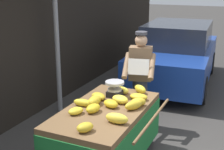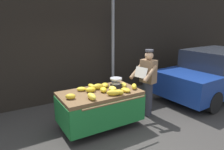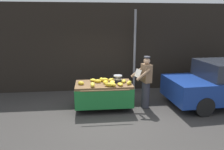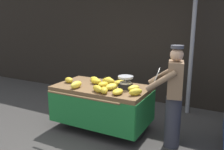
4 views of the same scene
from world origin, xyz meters
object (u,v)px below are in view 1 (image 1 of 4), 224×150
(street_pole, at_px, (56,32))
(banana_bunch_12, at_px, (134,105))
(banana_bunch_4, at_px, (85,127))
(vendor_person, at_px, (140,80))
(banana_bunch_9, at_px, (111,104))
(banana_bunch_10, at_px, (140,89))
(banana_cart, at_px, (105,124))
(banana_bunch_0, at_px, (138,102))
(weighing_scale, at_px, (115,89))
(banana_bunch_5, at_px, (139,97))
(banana_bunch_2, at_px, (76,111))
(banana_bunch_8, at_px, (93,108))
(banana_bunch_13, at_px, (117,118))
(banana_bunch_7, at_px, (120,99))
(banana_bunch_3, at_px, (94,101))
(banana_bunch_11, at_px, (122,90))
(banana_bunch_1, at_px, (83,103))
(banana_bunch_6, at_px, (98,96))
(parked_car, at_px, (176,54))

(street_pole, xyz_separation_m, banana_bunch_12, (-1.20, -2.00, -0.68))
(banana_bunch_4, relative_size, vendor_person, 0.12)
(banana_bunch_9, height_order, banana_bunch_10, banana_bunch_10)
(street_pole, bearing_deg, banana_bunch_12, -121.01)
(banana_cart, relative_size, banana_bunch_0, 8.45)
(weighing_scale, bearing_deg, banana_bunch_5, -86.31)
(banana_bunch_2, bearing_deg, banana_bunch_8, -50.12)
(banana_bunch_5, relative_size, banana_bunch_9, 1.17)
(weighing_scale, distance_m, banana_bunch_9, 0.43)
(banana_bunch_9, bearing_deg, vendor_person, 1.73)
(banana_bunch_13, bearing_deg, banana_bunch_7, 19.50)
(banana_bunch_12, bearing_deg, banana_bunch_2, 126.13)
(banana_bunch_3, distance_m, banana_bunch_13, 0.65)
(banana_bunch_11, xyz_separation_m, banana_bunch_13, (-1.00, -0.34, 0.01))
(banana_cart, bearing_deg, banana_bunch_12, -70.90)
(banana_bunch_8, distance_m, banana_bunch_13, 0.45)
(street_pole, xyz_separation_m, banana_bunch_3, (-1.28, -1.45, -0.68))
(banana_bunch_1, relative_size, banana_bunch_12, 1.03)
(banana_bunch_8, bearing_deg, banana_bunch_11, -4.87)
(banana_bunch_0, distance_m, banana_bunch_7, 0.27)
(banana_bunch_0, relative_size, vendor_person, 0.12)
(banana_bunch_13, bearing_deg, banana_bunch_0, -4.64)
(banana_bunch_9, bearing_deg, banana_bunch_6, 55.16)
(banana_bunch_12, relative_size, parked_car, 0.07)
(banana_bunch_8, height_order, banana_bunch_13, banana_bunch_13)
(banana_bunch_9, bearing_deg, banana_bunch_5, -30.22)
(street_pole, distance_m, vendor_person, 1.81)
(street_pole, height_order, banana_bunch_12, street_pole)
(banana_cart, xyz_separation_m, banana_bunch_5, (0.49, -0.30, 0.28))
(banana_bunch_1, bearing_deg, banana_bunch_12, -75.36)
(vendor_person, bearing_deg, banana_bunch_7, -175.26)
(weighing_scale, distance_m, banana_bunch_8, 0.65)
(banana_bunch_0, height_order, banana_bunch_1, banana_bunch_0)
(banana_bunch_8, bearing_deg, weighing_scale, -1.81)
(banana_bunch_7, bearing_deg, banana_bunch_10, -12.77)
(banana_bunch_6, bearing_deg, banana_bunch_9, -124.84)
(weighing_scale, height_order, banana_bunch_3, weighing_scale)
(banana_bunch_10, bearing_deg, banana_bunch_0, -163.27)
(banana_bunch_12, bearing_deg, banana_bunch_6, 76.84)
(banana_bunch_0, bearing_deg, banana_bunch_7, 90.18)
(banana_bunch_13, bearing_deg, banana_bunch_5, 1.53)
(banana_bunch_7, xyz_separation_m, banana_bunch_13, (-0.62, -0.22, 0.01))
(banana_bunch_6, height_order, banana_bunch_12, banana_bunch_12)
(weighing_scale, bearing_deg, banana_bunch_6, 140.01)
(banana_bunch_13, height_order, parked_car, parked_car)
(banana_bunch_5, relative_size, parked_car, 0.07)
(street_pole, xyz_separation_m, banana_bunch_7, (-1.06, -1.74, -0.69))
(banana_bunch_2, distance_m, banana_bunch_5, 1.00)
(banana_bunch_2, relative_size, banana_bunch_7, 0.81)
(banana_bunch_2, relative_size, banana_bunch_13, 0.72)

